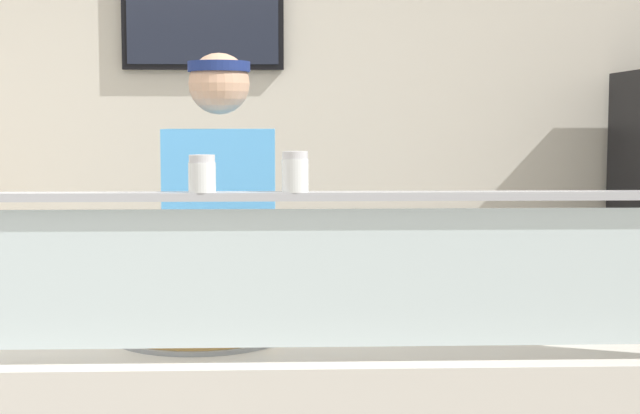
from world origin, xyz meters
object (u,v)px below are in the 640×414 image
object	(u,v)px
pizza_tray	(201,330)
pepper_flake_shaker	(295,174)
pizza_server	(204,324)
worker_figure	(222,271)
parmesan_shaker	(202,176)

from	to	relation	value
pizza_tray	pepper_flake_shaker	world-z (taller)	pepper_flake_shaker
pizza_server	worker_figure	xyz separation A→B (m)	(-0.00, 0.79, 0.02)
pepper_flake_shaker	worker_figure	size ratio (longest dim) A/B	0.05
pizza_server	parmesan_shaker	distance (m)	0.50
pizza_server	pepper_flake_shaker	world-z (taller)	pepper_flake_shaker
pizza_server	parmesan_shaker	bearing A→B (deg)	-70.36
pizza_tray	parmesan_shaker	xyz separation A→B (m)	(0.03, -0.30, 0.43)
parmesan_shaker	pepper_flake_shaker	xyz separation A→B (m)	(0.22, 0.00, 0.00)
pizza_tray	parmesan_shaker	world-z (taller)	parmesan_shaker
parmesan_shaker	pizza_server	bearing A→B (deg)	94.53
worker_figure	pizza_tray	bearing A→B (deg)	-90.59
parmesan_shaker	worker_figure	size ratio (longest dim) A/B	0.05
pizza_tray	pizza_server	distance (m)	0.03
pizza_tray	pizza_server	size ratio (longest dim) A/B	1.65
pizza_tray	pizza_server	bearing A→B (deg)	-61.64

